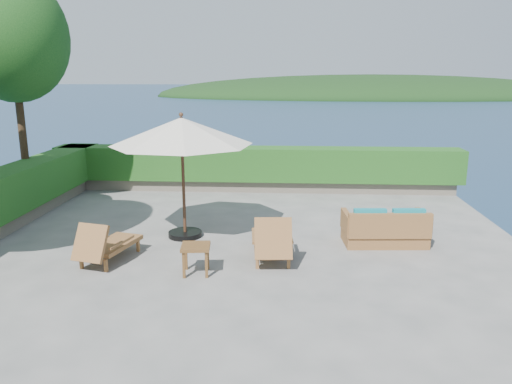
# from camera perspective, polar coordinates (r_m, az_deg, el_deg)

# --- Properties ---
(ground) EXTENTS (12.00, 12.00, 0.00)m
(ground) POSITION_cam_1_polar(r_m,az_deg,el_deg) (10.16, -1.99, -7.06)
(ground) COLOR gray
(ground) RESTS_ON ground
(foundation) EXTENTS (12.00, 12.00, 3.00)m
(foundation) POSITION_cam_1_polar(r_m,az_deg,el_deg) (10.80, -1.92, -14.80)
(foundation) COLOR #60564C
(foundation) RESTS_ON ocean
(offshore_island) EXTENTS (126.00, 57.60, 12.60)m
(offshore_island) POSITION_cam_1_polar(r_m,az_deg,el_deg) (151.53, 12.96, 10.59)
(offshore_island) COLOR black
(offshore_island) RESTS_ON ocean
(planter_wall_far) EXTENTS (12.00, 0.60, 0.36)m
(planter_wall_far) POSITION_cam_1_polar(r_m,az_deg,el_deg) (15.47, 0.01, 0.81)
(planter_wall_far) COLOR slate
(planter_wall_far) RESTS_ON ground
(hedge_far) EXTENTS (12.40, 0.90, 1.00)m
(hedge_far) POSITION_cam_1_polar(r_m,az_deg,el_deg) (15.34, 0.01, 3.26)
(hedge_far) COLOR #1F4313
(hedge_far) RESTS_ON planter_wall_far
(tree_far) EXTENTS (2.80, 2.80, 6.03)m
(tree_far) POSITION_cam_1_polar(r_m,az_deg,el_deg) (14.47, -26.10, 15.47)
(tree_far) COLOR #3F2B18
(tree_far) RESTS_ON ground
(patio_umbrella) EXTENTS (3.73, 3.73, 2.75)m
(patio_umbrella) POSITION_cam_1_polar(r_m,az_deg,el_deg) (10.80, -8.49, 6.74)
(patio_umbrella) COLOR black
(patio_umbrella) RESTS_ON ground
(lounge_left) EXTENTS (0.97, 1.62, 0.88)m
(lounge_left) POSITION_cam_1_polar(r_m,az_deg,el_deg) (10.02, -16.76, -5.73)
(lounge_left) COLOR brown
(lounge_left) RESTS_ON ground
(lounge_right) EXTENTS (0.84, 1.73, 0.97)m
(lounge_right) POSITION_cam_1_polar(r_m,az_deg,el_deg) (9.73, 1.83, -5.46)
(lounge_right) COLOR brown
(lounge_right) RESTS_ON ground
(side_table) EXTENTS (0.56, 0.56, 0.54)m
(side_table) POSITION_cam_1_polar(r_m,az_deg,el_deg) (9.11, -6.91, -6.63)
(side_table) COLOR brown
(side_table) RESTS_ON ground
(wicker_loveseat) EXTENTS (1.80, 1.01, 0.85)m
(wicker_loveseat) POSITION_cam_1_polar(r_m,az_deg,el_deg) (10.93, 14.54, -4.18)
(wicker_loveseat) COLOR brown
(wicker_loveseat) RESTS_ON ground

